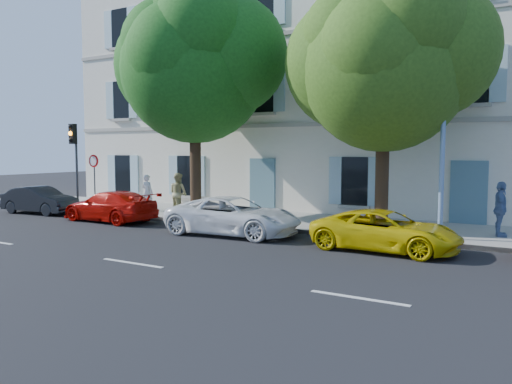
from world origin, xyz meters
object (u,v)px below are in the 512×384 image
Objects in this scene: car_red_coupe at (110,206)px; street_lamp at (443,98)px; tree_right at (384,69)px; car_yellow_supercar at (385,231)px; pedestrian_a at (147,193)px; traffic_light at (74,148)px; car_dark_sedan at (40,200)px; road_sign at (94,170)px; car_white_coupe at (233,216)px; pedestrian_b at (178,193)px; tree_left at (194,71)px; pedestrian_c at (500,209)px.

car_red_coupe is 13.10m from street_lamp.
tree_right reaches higher than car_red_coupe.
car_yellow_supercar is 11.97m from pedestrian_a.
tree_right is at bearing 2.81° from traffic_light.
tree_right is at bearing 178.74° from pedestrian_a.
road_sign reaches higher than car_dark_sedan.
car_yellow_supercar is (5.25, -0.07, -0.07)m from car_white_coupe.
car_white_coupe is 2.66× the size of pedestrian_b.
tree_left is (2.45, 2.47, 5.54)m from car_red_coupe.
tree_right is 2.27m from street_lamp.
pedestrian_c is at bearing -36.86° from car_yellow_supercar.
pedestrian_c reaches higher than car_dark_sedan.
car_dark_sedan is 15.94m from car_yellow_supercar.
pedestrian_c is (3.51, 1.04, -4.50)m from tree_right.
car_white_coupe is 6.95m from pedestrian_a.
street_lamp is at bearing -78.44° from car_white_coupe.
traffic_light is 2.41× the size of pedestrian_a.
pedestrian_c is at bearing 4.79° from road_sign.
street_lamp reaches higher than traffic_light.
car_yellow_supercar is 2.40× the size of pedestrian_b.
traffic_light is 1.56× the size of road_sign.
pedestrian_a is (-10.83, 0.51, -4.56)m from tree_right.
car_red_coupe is 6.54m from tree_left.
car_white_coupe reaches higher than car_red_coupe.
pedestrian_c is at bearing -71.36° from car_white_coupe.
pedestrian_a is (-0.34, 2.57, 0.34)m from car_red_coupe.
road_sign reaches higher than pedestrian_a.
car_dark_sedan is at bearing -175.28° from street_lamp.
car_white_coupe is 5.25m from car_yellow_supercar.
car_dark_sedan is 0.45× the size of tree_right.
tree_left is at bearing -77.26° from car_dark_sedan.
car_dark_sedan is 4.66m from car_red_coupe.
car_yellow_supercar is at bearing -122.18° from street_lamp.
car_white_coupe is 7.65m from street_lamp.
pedestrian_a is at bearing -66.14° from car_dark_sedan.
pedestrian_b is 12.53m from pedestrian_c.
road_sign is (0.90, 0.33, -1.03)m from traffic_light.
road_sign is (1.87, 1.53, 1.36)m from car_dark_sedan.
car_dark_sedan is 2.84m from traffic_light.
car_dark_sedan is 2.13× the size of pedestrian_c.
road_sign reaches higher than car_white_coupe.
tree_right is at bearing -2.93° from tree_left.
car_dark_sedan is at bearing -90.25° from car_red_coupe.
street_lamp reaches higher than pedestrian_c.
pedestrian_c reaches higher than car_white_coupe.
car_dark_sedan is 0.89× the size of car_yellow_supercar.
traffic_light is at bearing 85.32° from pedestrian_c.
car_dark_sedan is 2.29× the size of pedestrian_a.
pedestrian_c is at bearing 104.29° from car_red_coupe.
pedestrian_c is (16.78, 1.41, -0.95)m from road_sign.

